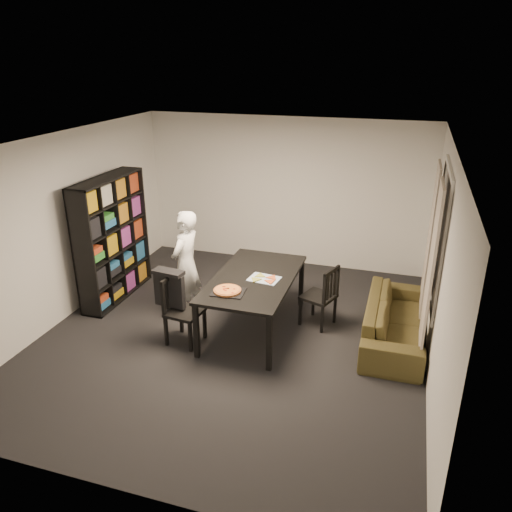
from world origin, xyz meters
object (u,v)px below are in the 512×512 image
(bookshelf, at_px, (112,239))
(baking_tray, at_px, (228,292))
(dining_table, at_px, (254,282))
(sofa, at_px, (395,320))
(person, at_px, (186,264))
(chair_left, at_px, (179,305))
(chair_right, at_px, (324,293))
(pepperoni_pizza, at_px, (227,290))

(bookshelf, bearing_deg, baking_tray, -21.62)
(dining_table, height_order, sofa, dining_table)
(person, bearing_deg, sofa, 99.54)
(chair_left, relative_size, baking_tray, 2.31)
(chair_left, height_order, chair_right, chair_left)
(dining_table, relative_size, chair_right, 2.11)
(pepperoni_pizza, xyz_separation_m, sofa, (2.06, 0.81, -0.53))
(sofa, bearing_deg, bookshelf, 89.30)
(baking_tray, bearing_deg, sofa, 21.75)
(bookshelf, relative_size, chair_left, 2.06)
(person, xyz_separation_m, baking_tray, (0.89, -0.67, 0.00))
(pepperoni_pizza, bearing_deg, chair_left, -175.34)
(bookshelf, bearing_deg, pepperoni_pizza, -21.69)
(bookshelf, distance_m, dining_table, 2.39)
(baking_tray, bearing_deg, chair_right, 39.91)
(chair_right, xyz_separation_m, pepperoni_pizza, (-1.08, -0.89, 0.30))
(sofa, bearing_deg, baking_tray, 111.75)
(chair_right, xyz_separation_m, baking_tray, (-1.07, -0.89, 0.28))
(chair_left, xyz_separation_m, sofa, (2.72, 0.87, -0.24))
(person, height_order, sofa, person)
(bookshelf, bearing_deg, chair_left, -31.32)
(chair_left, distance_m, chair_right, 1.98)
(dining_table, bearing_deg, pepperoni_pizza, -108.85)
(dining_table, bearing_deg, person, 172.49)
(bookshelf, distance_m, chair_right, 3.29)
(chair_right, bearing_deg, pepperoni_pizza, -30.54)
(dining_table, bearing_deg, chair_left, -145.32)
(chair_right, distance_m, person, 1.99)
(chair_right, distance_m, pepperoni_pizza, 1.43)
(baking_tray, distance_m, pepperoni_pizza, 0.03)
(dining_table, bearing_deg, baking_tray, -107.38)
(dining_table, distance_m, chair_left, 1.04)
(bookshelf, distance_m, baking_tray, 2.36)
(chair_left, distance_m, baking_tray, 0.73)
(dining_table, xyz_separation_m, pepperoni_pizza, (-0.18, -0.53, 0.10))
(person, relative_size, pepperoni_pizza, 4.48)
(chair_left, relative_size, person, 0.59)
(chair_right, bearing_deg, bookshelf, -69.55)
(pepperoni_pizza, bearing_deg, bookshelf, 158.31)
(pepperoni_pizza, bearing_deg, dining_table, 71.15)
(chair_left, bearing_deg, pepperoni_pizza, -78.41)
(bookshelf, relative_size, baking_tray, 4.75)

